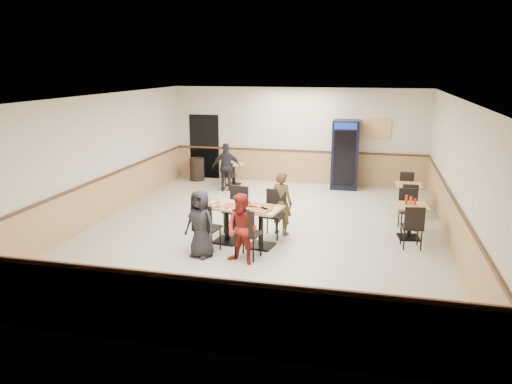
% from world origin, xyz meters
% --- Properties ---
extents(ground, '(10.00, 10.00, 0.00)m').
position_xyz_m(ground, '(0.00, 0.00, 0.00)').
color(ground, beige).
rests_on(ground, ground).
extents(room_shell, '(10.00, 10.00, 10.00)m').
position_xyz_m(room_shell, '(1.78, 2.55, 0.58)').
color(room_shell, silver).
rests_on(room_shell, ground).
extents(main_table, '(1.65, 1.01, 0.83)m').
position_xyz_m(main_table, '(-0.21, -0.94, 0.55)').
color(main_table, black).
rests_on(main_table, ground).
extents(main_chairs, '(1.65, 2.01, 1.05)m').
position_xyz_m(main_chairs, '(-0.27, -0.94, 0.53)').
color(main_chairs, black).
rests_on(main_chairs, ground).
extents(diner_woman_left, '(0.75, 0.60, 1.34)m').
position_xyz_m(diner_woman_left, '(-0.86, -1.80, 0.67)').
color(diner_woman_left, black).
rests_on(diner_woman_left, ground).
extents(diner_woman_right, '(0.79, 0.70, 1.35)m').
position_xyz_m(diner_woman_right, '(0.02, -1.94, 0.68)').
color(diner_woman_right, maroon).
rests_on(diner_woman_right, ground).
extents(diner_man_opposite, '(0.61, 0.51, 1.43)m').
position_xyz_m(diner_man_opposite, '(0.43, -0.09, 0.71)').
color(diner_man_opposite, '#4F3F21').
rests_on(diner_man_opposite, ground).
extents(lone_diner, '(0.90, 0.55, 1.44)m').
position_xyz_m(lone_diner, '(-1.88, 3.43, 0.72)').
color(lone_diner, black).
rests_on(lone_diner, ground).
extents(tabletop_clutter, '(1.38, 0.74, 0.12)m').
position_xyz_m(tabletop_clutter, '(-0.19, -1.02, 0.85)').
color(tabletop_clutter, '#AA2C0B').
rests_on(tabletop_clutter, main_table).
extents(side_table_near, '(0.78, 0.78, 0.75)m').
position_xyz_m(side_table_near, '(3.18, 0.25, 0.50)').
color(side_table_near, black).
rests_on(side_table_near, ground).
extents(side_table_near_chair_south, '(0.49, 0.49, 0.95)m').
position_xyz_m(side_table_near_chair_south, '(3.18, -0.35, 0.47)').
color(side_table_near_chair_south, black).
rests_on(side_table_near_chair_south, ground).
extents(side_table_near_chair_north, '(0.49, 0.49, 0.95)m').
position_xyz_m(side_table_near_chair_north, '(3.18, 0.85, 0.47)').
color(side_table_near_chair_north, black).
rests_on(side_table_near_chair_north, ground).
extents(side_table_far, '(0.65, 0.65, 0.70)m').
position_xyz_m(side_table_far, '(3.27, 2.48, 0.47)').
color(side_table_far, black).
rests_on(side_table_far, ground).
extents(side_table_far_chair_south, '(0.41, 0.41, 0.89)m').
position_xyz_m(side_table_far_chair_south, '(3.27, 1.92, 0.44)').
color(side_table_far_chair_south, black).
rests_on(side_table_far_chair_south, ground).
extents(side_table_far_chair_north, '(0.41, 0.41, 0.89)m').
position_xyz_m(side_table_far_chair_north, '(3.27, 3.04, 0.44)').
color(side_table_far_chair_north, black).
rests_on(side_table_far_chair_north, ground).
extents(condiment_caddy, '(0.23, 0.06, 0.20)m').
position_xyz_m(condiment_caddy, '(3.15, 0.30, 0.84)').
color(condiment_caddy, red).
rests_on(condiment_caddy, side_table_near).
extents(back_table, '(0.64, 0.64, 0.68)m').
position_xyz_m(back_table, '(-1.88, 4.20, 0.45)').
color(back_table, black).
rests_on(back_table, ground).
extents(back_table_chair_lone, '(0.40, 0.40, 0.86)m').
position_xyz_m(back_table_chair_lone, '(-1.88, 3.66, 0.43)').
color(back_table_chair_lone, black).
rests_on(back_table_chair_lone, ground).
extents(pepsi_cooler, '(0.79, 0.80, 2.08)m').
position_xyz_m(pepsi_cooler, '(1.52, 4.59, 1.04)').
color(pepsi_cooler, black).
rests_on(pepsi_cooler, ground).
extents(trash_bin, '(0.47, 0.47, 0.74)m').
position_xyz_m(trash_bin, '(-3.22, 4.55, 0.37)').
color(trash_bin, black).
rests_on(trash_bin, ground).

